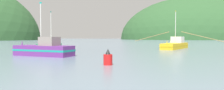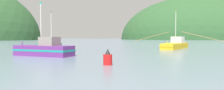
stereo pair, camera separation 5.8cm
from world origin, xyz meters
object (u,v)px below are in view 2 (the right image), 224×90
Objects in this scene: fishing_boat_yellow at (176,45)px; channel_buoy at (108,58)px; fishing_boat_green at (50,46)px; fishing_boat_purple at (44,49)px.

channel_buoy is (-12.31, -26.10, -0.24)m from fishing_boat_yellow.
fishing_boat_green is 23.87m from channel_buoy.
fishing_boat_purple is (-21.22, -17.53, 0.02)m from fishing_boat_yellow.
fishing_boat_yellow is at bearing -71.83° from fishing_boat_green.
fishing_boat_green is 5.07× the size of channel_buoy.
channel_buoy is at bearing 156.77° from fishing_boat_purple.
channel_buoy is (8.91, -8.57, -0.25)m from fishing_boat_purple.
fishing_boat_yellow reaches higher than fishing_boat_purple.
fishing_boat_yellow is at bearing 64.75° from channel_buoy.
channel_buoy is at bearing -143.68° from fishing_boat_green.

